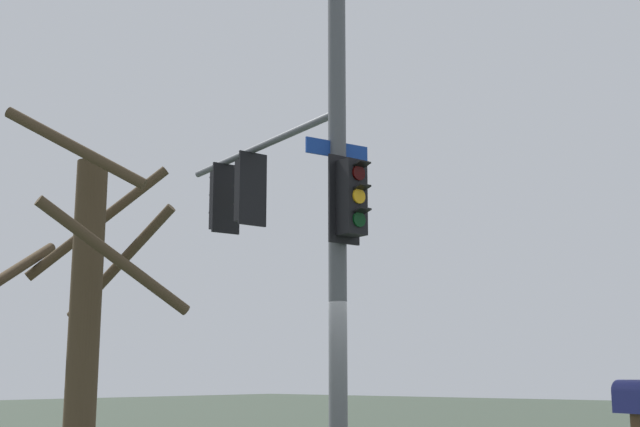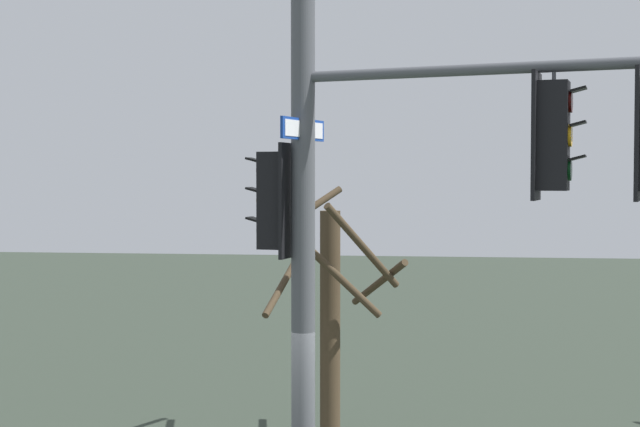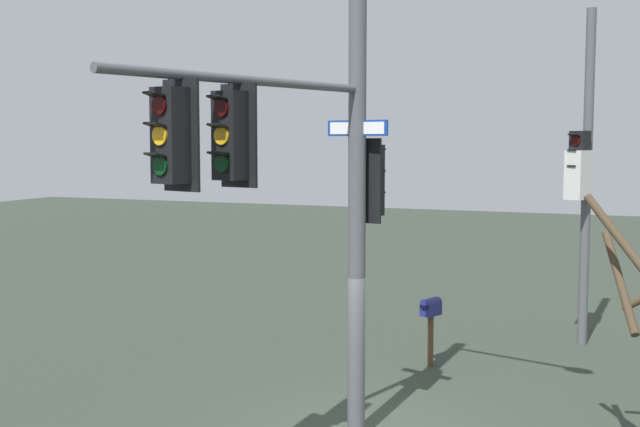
{
  "view_description": "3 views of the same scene",
  "coord_description": "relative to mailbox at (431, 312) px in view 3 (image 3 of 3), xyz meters",
  "views": [
    {
      "loc": [
        9.32,
        7.6,
        1.46
      ],
      "look_at": [
        0.26,
        -0.19,
        3.76
      ],
      "focal_mm": 47.26,
      "sensor_mm": 36.0,
      "label": 1
    },
    {
      "loc": [
        -10.63,
        -1.68,
        4.25
      ],
      "look_at": [
        0.23,
        -0.3,
        3.82
      ],
      "focal_mm": 53.31,
      "sensor_mm": 36.0,
      "label": 2
    },
    {
      "loc": [
        4.02,
        -11.79,
        4.62
      ],
      "look_at": [
        -0.61,
        -0.37,
        3.49
      ],
      "focal_mm": 45.8,
      "sensor_mm": 36.0,
      "label": 3
    }
  ],
  "objects": [
    {
      "name": "main_signal_pole_assembly",
      "position": [
        -0.21,
        -5.18,
        3.37
      ],
      "size": [
        4.34,
        5.3,
        8.06
      ],
      "rotation": [
        0.0,
        0.0,
        4.44
      ],
      "color": "#4C4F54",
      "rests_on": "ground"
    },
    {
      "name": "secondary_pole_assembly",
      "position": [
        2.65,
        2.87,
        2.74
      ],
      "size": [
        0.58,
        0.74,
        7.45
      ],
      "rotation": [
        0.0,
        0.0,
        4.26
      ],
      "color": "#4C4F54",
      "rests_on": "ground"
    },
    {
      "name": "mailbox",
      "position": [
        0.0,
        0.0,
        0.0
      ],
      "size": [
        0.39,
        0.5,
        1.41
      ],
      "rotation": [
        0.0,
        0.0,
        2.75
      ],
      "color": "#4C3823",
      "rests_on": "ground"
    }
  ]
}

